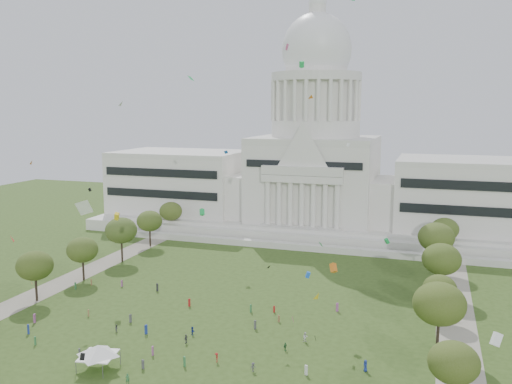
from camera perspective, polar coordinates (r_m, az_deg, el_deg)
ground at (r=102.39m, az=-8.34°, el=-17.17°), size 400.00×400.00×0.00m
capitol at (r=201.26m, az=6.18°, el=2.34°), size 160.00×64.50×91.30m
path_left at (r=150.50m, az=-19.77°, el=-9.01°), size 8.00×160.00×0.04m
path_right at (r=120.63m, az=20.37°, el=-13.51°), size 8.00×160.00×0.04m
row_tree_r_1 at (r=88.38m, az=20.10°, el=-16.52°), size 7.58×7.58×10.78m
row_tree_l_2 at (r=136.97m, az=-22.26°, el=-7.19°), size 8.42×8.42×11.97m
row_tree_r_2 at (r=105.35m, az=18.74°, el=-11.10°), size 9.55×9.55×13.58m
row_tree_l_3 at (r=148.96m, az=-17.81°, el=-5.82°), size 8.12×8.12×11.55m
row_tree_r_3 at (r=122.34m, az=18.77°, el=-9.59°), size 7.01×7.01×9.98m
row_tree_l_4 at (r=163.51m, az=-14.01°, el=-3.95°), size 9.29×9.29×13.21m
row_tree_r_4 at (r=136.64m, az=18.95°, el=-6.71°), size 9.19×9.19×13.06m
row_tree_l_5 at (r=179.83m, az=-11.14°, el=-3.02°), size 8.33×8.33×11.85m
row_tree_r_5 at (r=156.03m, az=18.45°, el=-4.54°), size 9.82×9.82×13.96m
row_tree_l_6 at (r=196.26m, az=-8.96°, el=-2.02°), size 8.19×8.19×11.64m
row_tree_r_6 at (r=173.89m, az=19.25°, el=-3.72°), size 8.42×8.42×11.97m
event_tent at (r=100.90m, az=-16.30°, el=-15.68°), size 9.31×9.31×4.46m
person_0 at (r=99.29m, az=11.45°, el=-17.47°), size 1.06×1.18×2.02m
person_2 at (r=108.57m, az=5.22°, el=-14.97°), size 1.13×1.06×1.98m
person_3 at (r=100.82m, az=-4.17°, el=-16.98°), size 1.02×1.25×1.72m
person_4 at (r=108.47m, az=-7.37°, el=-15.07°), size 0.79×1.17×1.82m
person_5 at (r=112.05m, az=-6.71°, el=-14.30°), size 1.50×1.53×1.66m
person_7 at (r=95.98m, az=-13.37°, el=-18.58°), size 0.82×0.79×1.81m
person_8 at (r=116.06m, az=-14.46°, el=-13.73°), size 0.87×0.80×1.53m
person_9 at (r=97.45m, az=-0.31°, el=-17.94°), size 1.08×1.16×1.63m
person_10 at (r=104.94m, az=3.10°, el=-15.93°), size 0.83×1.06×1.60m
distant_crowd at (r=119.01m, az=-10.77°, el=-12.96°), size 65.22×37.90×1.95m
kite_swarm at (r=99.40m, az=-4.79°, el=-3.89°), size 87.32×103.21×62.15m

